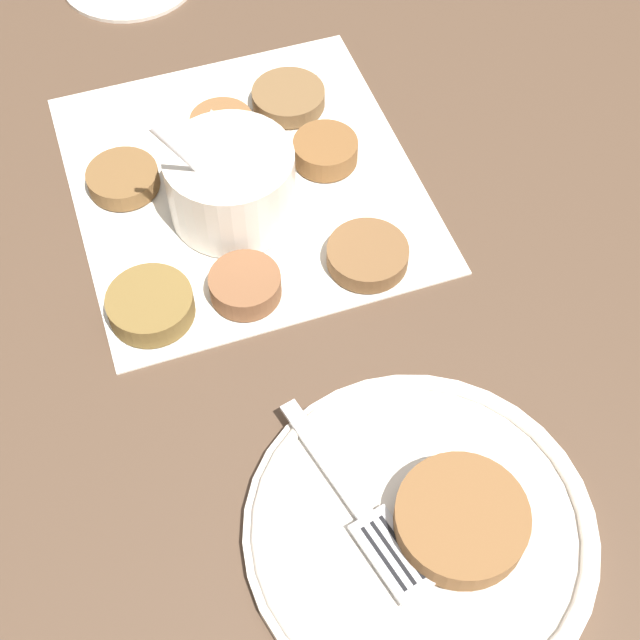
{
  "coord_description": "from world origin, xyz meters",
  "views": [
    {
      "loc": [
        -0.56,
        0.07,
        0.58
      ],
      "look_at": [
        -0.19,
        -0.03,
        0.02
      ],
      "focal_mm": 50.0,
      "sensor_mm": 36.0,
      "label": 1
    }
  ],
  "objects_px": {
    "sauce_bowl": "(227,187)",
    "serving_plate": "(420,529)",
    "fritter_on_plate": "(461,519)",
    "fork": "(365,514)"
  },
  "relations": [
    {
      "from": "sauce_bowl",
      "to": "fritter_on_plate",
      "type": "distance_m",
      "value": 0.33
    },
    {
      "from": "serving_plate",
      "to": "fritter_on_plate",
      "type": "distance_m",
      "value": 0.03
    },
    {
      "from": "sauce_bowl",
      "to": "serving_plate",
      "type": "distance_m",
      "value": 0.32
    },
    {
      "from": "sauce_bowl",
      "to": "serving_plate",
      "type": "height_order",
      "value": "sauce_bowl"
    },
    {
      "from": "serving_plate",
      "to": "fritter_on_plate",
      "type": "bearing_deg",
      "value": -108.99
    },
    {
      "from": "fritter_on_plate",
      "to": "sauce_bowl",
      "type": "bearing_deg",
      "value": 14.01
    },
    {
      "from": "serving_plate",
      "to": "fritter_on_plate",
      "type": "height_order",
      "value": "fritter_on_plate"
    },
    {
      "from": "sauce_bowl",
      "to": "fork",
      "type": "relative_size",
      "value": 0.8
    },
    {
      "from": "sauce_bowl",
      "to": "fritter_on_plate",
      "type": "height_order",
      "value": "sauce_bowl"
    },
    {
      "from": "sauce_bowl",
      "to": "fritter_on_plate",
      "type": "relative_size",
      "value": 1.46
    }
  ]
}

